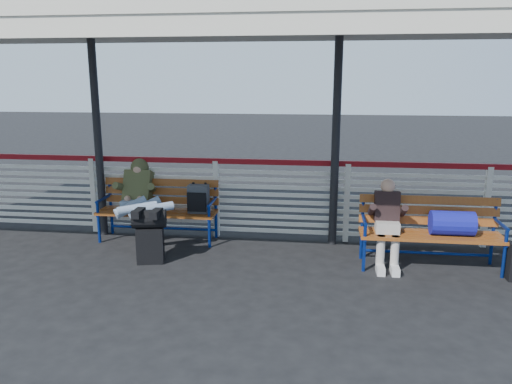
# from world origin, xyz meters

# --- Properties ---
(ground) EXTENTS (60.00, 60.00, 0.00)m
(ground) POSITION_xyz_m (0.00, 0.00, 0.00)
(ground) COLOR black
(ground) RESTS_ON ground
(fence) EXTENTS (12.08, 0.08, 1.24)m
(fence) POSITION_xyz_m (0.00, 1.90, 0.66)
(fence) COLOR silver
(fence) RESTS_ON ground
(canopy) EXTENTS (12.60, 3.60, 3.16)m
(canopy) POSITION_xyz_m (-0.00, 0.87, 3.04)
(canopy) COLOR silver
(canopy) RESTS_ON ground
(luggage_stack) EXTENTS (0.48, 0.34, 0.73)m
(luggage_stack) POSITION_xyz_m (-0.64, 0.64, 0.40)
(luggage_stack) COLOR black
(luggage_stack) RESTS_ON ground
(bench_left) EXTENTS (1.80, 0.56, 0.92)m
(bench_left) POSITION_xyz_m (-0.68, 1.63, 0.58)
(bench_left) COLOR #91581C
(bench_left) RESTS_ON ground
(bench_right) EXTENTS (1.80, 0.56, 0.92)m
(bench_right) POSITION_xyz_m (3.14, 0.95, 0.58)
(bench_right) COLOR #91581C
(bench_right) RESTS_ON ground
(traveler_man) EXTENTS (0.94, 1.54, 0.77)m
(traveler_man) POSITION_xyz_m (-0.99, 1.28, 0.67)
(traveler_man) COLOR #8BA3BB
(traveler_man) RESTS_ON ground
(companion_person) EXTENTS (0.32, 0.66, 1.15)m
(companion_person) POSITION_xyz_m (2.48, 0.94, 0.60)
(companion_person) COLOR #B3ABA2
(companion_person) RESTS_ON ground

